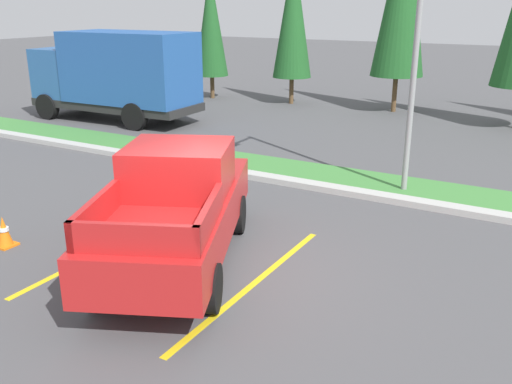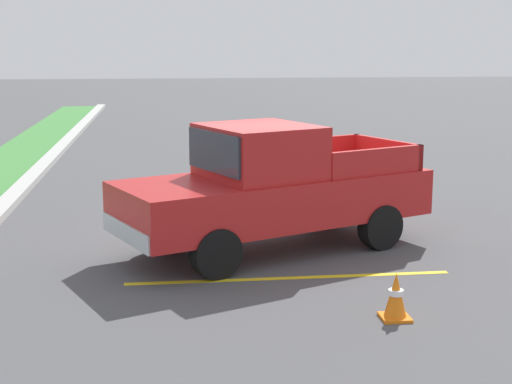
% 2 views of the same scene
% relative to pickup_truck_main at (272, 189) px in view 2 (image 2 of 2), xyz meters
% --- Properties ---
extents(ground_plane, '(120.00, 120.00, 0.00)m').
position_rel_pickup_truck_main_xyz_m(ground_plane, '(0.83, 0.06, -1.04)').
color(ground_plane, '#4C4C4F').
extents(parking_line_near, '(0.12, 4.80, 0.01)m').
position_rel_pickup_truck_main_xyz_m(parking_line_near, '(-1.53, -0.05, -1.04)').
color(parking_line_near, yellow).
rests_on(parking_line_near, ground).
extents(parking_line_far, '(0.12, 4.80, 0.01)m').
position_rel_pickup_truck_main_xyz_m(parking_line_far, '(1.57, -0.05, -1.04)').
color(parking_line_far, yellow).
rests_on(parking_line_far, ground).
extents(pickup_truck_main, '(3.85, 5.53, 2.10)m').
position_rel_pickup_truck_main_xyz_m(pickup_truck_main, '(0.00, 0.00, 0.00)').
color(pickup_truck_main, black).
rests_on(pickup_truck_main, ground).
extents(traffic_cone, '(0.36, 0.36, 0.60)m').
position_rel_pickup_truck_main_xyz_m(traffic_cone, '(-3.31, -1.08, -0.75)').
color(traffic_cone, orange).
rests_on(traffic_cone, ground).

